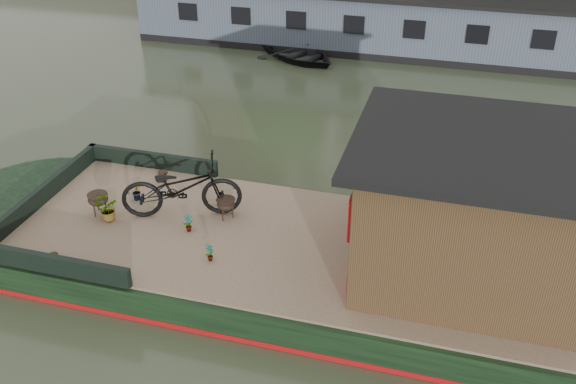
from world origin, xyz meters
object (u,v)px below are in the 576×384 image
(cabin, at_px, (476,209))
(bicycle, at_px, (181,188))
(dinghy, at_px, (299,50))
(potted_plant_a, at_px, (188,223))
(brazier_rear, at_px, (99,204))
(brazier_front, at_px, (226,208))

(cabin, distance_m, bicycle, 5.31)
(cabin, xyz_separation_m, dinghy, (-5.94, 11.50, -1.56))
(bicycle, relative_size, potted_plant_a, 6.37)
(potted_plant_a, xyz_separation_m, brazier_rear, (-1.88, 0.10, 0.04))
(dinghy, bearing_deg, bicycle, -143.61)
(brazier_rear, relative_size, dinghy, 0.14)
(brazier_front, distance_m, dinghy, 11.16)
(potted_plant_a, height_order, dinghy, potted_plant_a)
(brazier_rear, bearing_deg, dinghy, 85.69)
(potted_plant_a, bearing_deg, cabin, 1.86)
(cabin, distance_m, brazier_front, 4.57)
(cabin, distance_m, potted_plant_a, 5.05)
(brazier_front, relative_size, dinghy, 0.14)
(bicycle, xyz_separation_m, potted_plant_a, (0.32, -0.51, -0.41))
(bicycle, distance_m, brazier_front, 0.92)
(cabin, bearing_deg, brazier_rear, -179.49)
(bicycle, bearing_deg, dinghy, -17.27)
(bicycle, distance_m, potted_plant_a, 0.73)
(bicycle, bearing_deg, cabin, -114.56)
(potted_plant_a, bearing_deg, dinghy, 94.92)
(brazier_front, distance_m, brazier_rear, 2.44)
(cabin, relative_size, bicycle, 1.78)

